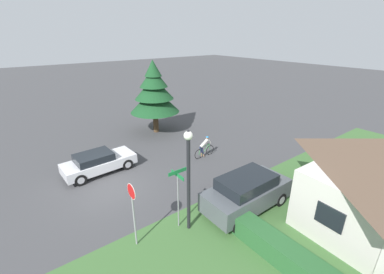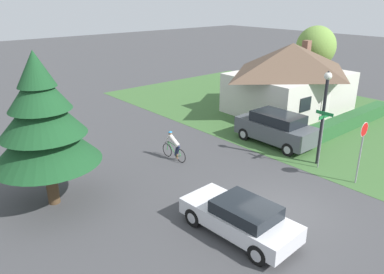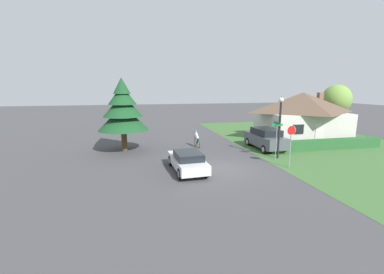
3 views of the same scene
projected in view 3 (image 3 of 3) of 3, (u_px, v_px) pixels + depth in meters
The scene contains 12 objects.
ground_plane at pixel (221, 169), 17.21m from camera, with size 140.00×140.00×0.00m, color #424244.
grass_verge_right at pixel (330, 147), 23.61m from camera, with size 16.00×36.00×0.01m, color #3D6633.
cottage_house at pixel (302, 115), 27.21m from camera, with size 9.02×6.88×4.91m.
hedge_row at pixel (325, 144), 22.74m from camera, with size 10.94×0.90×0.88m, color #285B2D.
sedan_left_lane at pixel (187, 161), 16.70m from camera, with size 2.03×4.43×1.35m.
cyclist at pixel (197, 139), 23.62m from camera, with size 0.44×1.81×1.50m.
parked_suv_right at pixel (265, 138), 22.83m from camera, with size 2.03×4.60×1.85m.
stop_sign at pixel (291, 139), 17.19m from camera, with size 0.66×0.07×2.92m.
street_lamp at pixel (280, 120), 19.34m from camera, with size 0.37×0.37×4.76m.
street_name_sign at pixel (277, 134), 19.17m from camera, with size 0.90×0.90×2.90m.
conifer_tall_near at pixel (123, 110), 21.47m from camera, with size 4.19×4.19×6.23m.
deciduous_tree_right at pixel (336, 100), 29.68m from camera, with size 3.23×3.23×5.74m.
Camera 3 is at (-5.54, -15.65, 5.39)m, focal length 24.00 mm.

